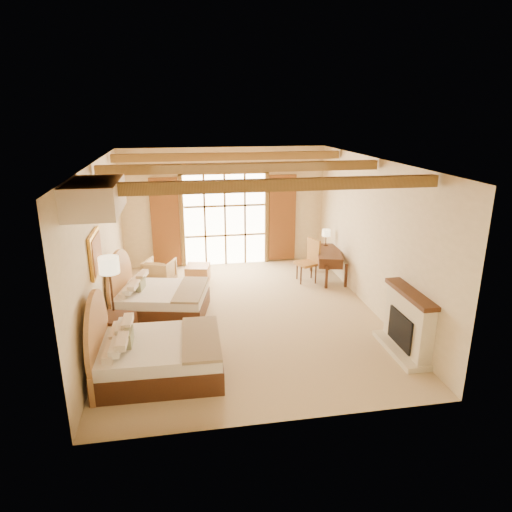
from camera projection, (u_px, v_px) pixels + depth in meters
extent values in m
plane|color=#C8B386|center=(244.00, 315.00, 9.60)|extent=(7.00, 7.00, 0.00)
plane|color=beige|center=(225.00, 207.00, 12.39)|extent=(5.50, 0.00, 5.50)
plane|color=beige|center=(100.00, 249.00, 8.66)|extent=(0.00, 7.00, 7.00)
plane|color=beige|center=(373.00, 236.00, 9.56)|extent=(0.00, 7.00, 7.00)
plane|color=#AC713C|center=(243.00, 161.00, 8.62)|extent=(7.00, 7.00, 0.00)
cube|color=white|center=(225.00, 220.00, 12.46)|extent=(2.20, 0.02, 2.50)
cube|color=brown|center=(166.00, 223.00, 12.17)|extent=(0.75, 0.06, 2.40)
cube|color=brown|center=(282.00, 218.00, 12.70)|extent=(0.75, 0.06, 2.40)
cube|color=beige|center=(408.00, 324.00, 7.98)|extent=(0.25, 1.30, 1.10)
cube|color=black|center=(404.00, 329.00, 8.00)|extent=(0.18, 0.80, 0.60)
cube|color=beige|center=(401.00, 349.00, 8.12)|extent=(0.45, 1.40, 0.10)
cube|color=#462914|center=(411.00, 294.00, 7.81)|extent=(0.30, 1.40, 0.08)
cube|color=gold|center=(95.00, 253.00, 7.92)|extent=(0.05, 0.95, 0.75)
cube|color=#CE8647|center=(97.00, 253.00, 7.92)|extent=(0.02, 0.82, 0.62)
cube|color=beige|center=(95.00, 197.00, 6.43)|extent=(0.70, 1.40, 0.45)
cube|color=#462914|center=(160.00, 364.00, 7.39)|extent=(2.01, 1.55, 0.39)
cube|color=white|center=(159.00, 347.00, 7.30)|extent=(1.97, 1.51, 0.21)
cube|color=#8F8059|center=(201.00, 338.00, 7.38)|extent=(0.63, 1.54, 0.05)
cube|color=gray|center=(129.00, 337.00, 7.16)|extent=(0.13, 0.41, 0.23)
cube|color=#462914|center=(162.00, 306.00, 9.62)|extent=(2.08, 1.74, 0.36)
cube|color=white|center=(162.00, 294.00, 9.53)|extent=(2.04, 1.71, 0.20)
cube|color=#8F8059|center=(191.00, 287.00, 9.60)|extent=(0.84, 1.49, 0.04)
cube|color=gray|center=(140.00, 286.00, 9.40)|extent=(0.18, 0.39, 0.21)
cube|color=#462914|center=(118.00, 333.00, 8.12)|extent=(0.69, 0.69, 0.66)
cylinder|color=#3B2518|center=(117.00, 342.00, 8.46)|extent=(0.24, 0.24, 0.03)
cylinder|color=#3B2518|center=(113.00, 306.00, 8.24)|extent=(0.04, 0.04, 1.43)
cylinder|color=#FFF3B8|center=(109.00, 265.00, 8.00)|extent=(0.35, 0.35, 0.29)
imported|color=tan|center=(160.00, 272.00, 11.26)|extent=(0.88, 0.89, 0.63)
cube|color=#AB8347|center=(198.00, 273.00, 11.46)|extent=(0.67, 0.67, 0.41)
cube|color=#462914|center=(329.00, 252.00, 11.48)|extent=(0.88, 1.47, 0.05)
cube|color=#462914|center=(328.00, 257.00, 11.51)|extent=(0.85, 1.43, 0.22)
cube|color=#A76931|center=(307.00, 264.00, 11.36)|extent=(0.61, 0.61, 0.06)
cube|color=#A76931|center=(315.00, 251.00, 11.30)|extent=(0.22, 0.46, 0.58)
cylinder|color=#3B2518|center=(326.00, 245.00, 11.93)|extent=(0.13, 0.13, 0.02)
cylinder|color=#3B2518|center=(326.00, 239.00, 11.89)|extent=(0.03, 0.03, 0.30)
cylinder|color=#FFF3B8|center=(326.00, 233.00, 11.83)|extent=(0.21, 0.21, 0.17)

